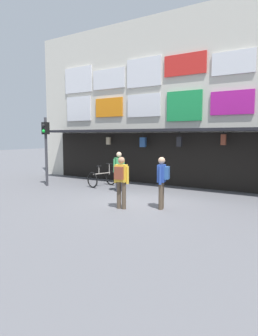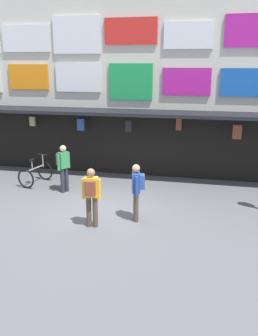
% 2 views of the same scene
% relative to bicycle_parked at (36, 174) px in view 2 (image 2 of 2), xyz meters
% --- Properties ---
extents(ground_plane, '(80.00, 80.00, 0.00)m').
position_rel_bicycle_parked_xyz_m(ground_plane, '(3.21, -2.00, -0.39)').
color(ground_plane, slate).
extents(shopfront, '(18.00, 2.60, 8.00)m').
position_rel_bicycle_parked_xyz_m(shopfront, '(3.20, 2.57, 3.57)').
color(shopfront, beige).
rests_on(shopfront, ground).
extents(bicycle_parked, '(0.96, 1.29, 1.05)m').
position_rel_bicycle_parked_xyz_m(bicycle_parked, '(0.00, 0.00, 0.00)').
color(bicycle_parked, black).
rests_on(bicycle_parked, ground).
extents(pedestrian_in_yellow, '(0.42, 0.52, 1.68)m').
position_rel_bicycle_parked_xyz_m(pedestrian_in_yellow, '(4.35, -2.44, 0.59)').
color(pedestrian_in_yellow, brown).
rests_on(pedestrian_in_yellow, ground).
extents(pedestrian_in_blue, '(0.46, 0.48, 1.68)m').
position_rel_bicycle_parked_xyz_m(pedestrian_in_blue, '(1.37, -0.59, 0.59)').
color(pedestrian_in_blue, '#2D2D38').
rests_on(pedestrian_in_blue, ground).
extents(pedestrian_in_black, '(0.53, 0.38, 1.68)m').
position_rel_bicycle_parked_xyz_m(pedestrian_in_black, '(3.23, -3.14, 0.59)').
color(pedestrian_in_black, brown).
rests_on(pedestrian_in_black, ground).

